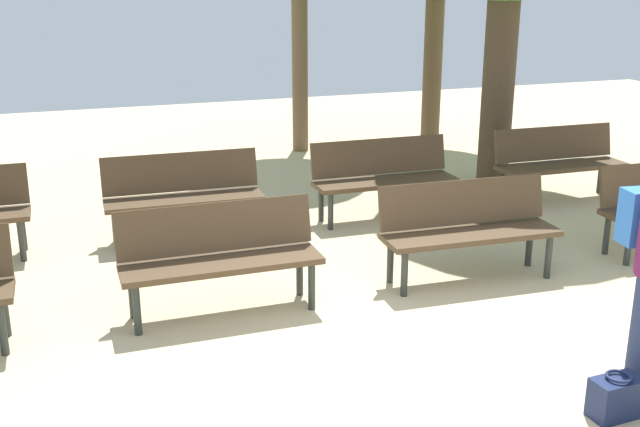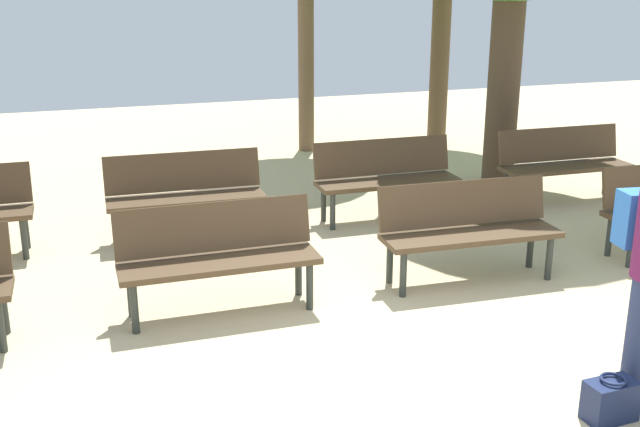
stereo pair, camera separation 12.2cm
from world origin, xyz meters
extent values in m
plane|color=#CCB789|center=(0.00, 0.00, 0.00)|extent=(24.00, 24.00, 0.00)
cylinder|color=#2D332D|center=(-2.71, 1.38, 0.20)|extent=(0.06, 0.06, 0.40)
cylinder|color=#2D332D|center=(-2.70, 1.70, 0.20)|extent=(0.06, 0.06, 0.40)
cube|color=#4C3823|center=(-1.06, 1.54, 0.43)|extent=(1.60, 0.45, 0.05)
cube|color=#4C3823|center=(-1.06, 1.74, 0.68)|extent=(1.60, 0.13, 0.40)
cylinder|color=#2D332D|center=(-1.76, 1.38, 0.20)|extent=(0.06, 0.06, 0.40)
cylinder|color=#2D332D|center=(-0.36, 1.38, 0.20)|extent=(0.06, 0.06, 0.40)
cylinder|color=#2D332D|center=(-1.76, 1.70, 0.20)|extent=(0.06, 0.06, 0.40)
cylinder|color=#2D332D|center=(-0.36, 1.70, 0.20)|extent=(0.06, 0.06, 0.40)
cube|color=#4C3823|center=(1.18, 1.49, 0.43)|extent=(1.62, 0.52, 0.05)
cube|color=#4C3823|center=(1.19, 1.69, 0.68)|extent=(1.60, 0.20, 0.40)
cylinder|color=#2D332D|center=(0.47, 1.37, 0.20)|extent=(0.06, 0.06, 0.40)
cylinder|color=#2D332D|center=(1.87, 1.30, 0.20)|extent=(0.06, 0.06, 0.40)
cylinder|color=#2D332D|center=(0.49, 1.69, 0.20)|extent=(0.06, 0.06, 0.40)
cylinder|color=#2D332D|center=(1.89, 1.62, 0.20)|extent=(0.06, 0.06, 0.40)
cylinder|color=#2D332D|center=(2.77, 1.32, 0.20)|extent=(0.06, 0.06, 0.40)
cylinder|color=#2D332D|center=(2.79, 1.64, 0.20)|extent=(0.06, 0.06, 0.40)
cylinder|color=#2D332D|center=(-2.60, 3.35, 0.20)|extent=(0.06, 0.06, 0.40)
cylinder|color=#2D332D|center=(-2.60, 3.67, 0.20)|extent=(0.06, 0.06, 0.40)
cube|color=#4C3823|center=(-1.02, 3.44, 0.43)|extent=(1.62, 0.50, 0.05)
cube|color=#4C3823|center=(-1.01, 3.64, 0.68)|extent=(1.60, 0.18, 0.40)
cylinder|color=#2D332D|center=(-1.72, 3.31, 0.20)|extent=(0.06, 0.06, 0.40)
cylinder|color=#2D332D|center=(-0.32, 3.26, 0.20)|extent=(0.06, 0.06, 0.40)
cylinder|color=#2D332D|center=(-1.71, 3.63, 0.20)|extent=(0.06, 0.06, 0.40)
cylinder|color=#2D332D|center=(-0.31, 3.57, 0.20)|extent=(0.06, 0.06, 0.40)
cube|color=#4C3823|center=(1.21, 3.39, 0.43)|extent=(1.61, 0.47, 0.05)
cube|color=#4C3823|center=(1.21, 3.59, 0.68)|extent=(1.60, 0.16, 0.40)
cylinder|color=#2D332D|center=(0.50, 3.25, 0.20)|extent=(0.06, 0.06, 0.40)
cylinder|color=#2D332D|center=(1.90, 3.22, 0.20)|extent=(0.06, 0.06, 0.40)
cylinder|color=#2D332D|center=(0.51, 3.57, 0.20)|extent=(0.06, 0.06, 0.40)
cylinder|color=#2D332D|center=(1.91, 3.54, 0.20)|extent=(0.06, 0.06, 0.40)
cube|color=#4C3823|center=(3.48, 3.34, 0.43)|extent=(1.61, 0.48, 0.05)
cube|color=#4C3823|center=(3.49, 3.53, 0.68)|extent=(1.60, 0.16, 0.40)
cylinder|color=#2D332D|center=(2.78, 3.19, 0.20)|extent=(0.06, 0.06, 0.40)
cylinder|color=#2D332D|center=(4.18, 3.16, 0.20)|extent=(0.06, 0.06, 0.40)
cylinder|color=#2D332D|center=(2.79, 3.51, 0.20)|extent=(0.06, 0.06, 0.40)
cylinder|color=#2D332D|center=(4.19, 3.48, 0.20)|extent=(0.06, 0.06, 0.40)
cylinder|color=brown|center=(1.41, 7.03, 1.47)|extent=(0.24, 0.24, 2.94)
cylinder|color=brown|center=(3.59, 6.90, 1.36)|extent=(0.30, 0.30, 2.72)
cylinder|color=#4C3A28|center=(3.25, 4.45, 1.44)|extent=(0.41, 0.41, 2.89)
cube|color=#192347|center=(0.90, -0.77, 0.13)|extent=(0.33, 0.19, 0.26)
torus|color=#192347|center=(0.90, -0.77, 0.28)|extent=(0.16, 0.16, 0.02)
camera|label=1|loc=(-2.25, -4.11, 2.65)|focal=43.17mm
camera|label=2|loc=(-2.13, -4.15, 2.65)|focal=43.17mm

